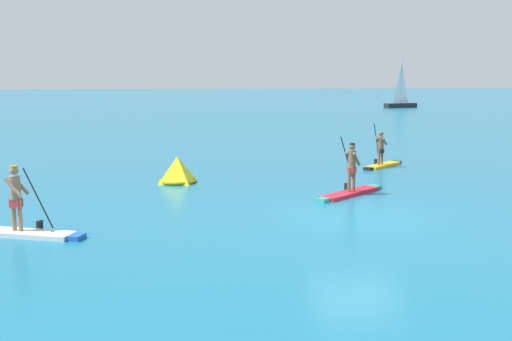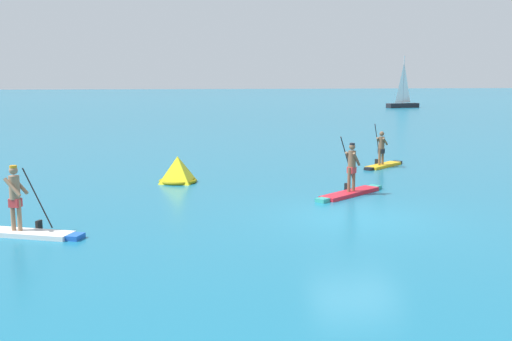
{
  "view_description": "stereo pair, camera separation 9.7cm",
  "coord_description": "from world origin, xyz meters",
  "px_view_note": "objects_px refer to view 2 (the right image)",
  "views": [
    {
      "loc": [
        -5.89,
        -15.56,
        3.89
      ],
      "look_at": [
        -1.97,
        4.91,
        0.68
      ],
      "focal_mm": 41.7,
      "sensor_mm": 36.0,
      "label": 1
    },
    {
      "loc": [
        -5.79,
        -15.58,
        3.89
      ],
      "look_at": [
        -1.97,
        4.91,
        0.68
      ],
      "focal_mm": 41.7,
      "sensor_mm": 36.0,
      "label": 2
    }
  ],
  "objects_px": {
    "paddleboarder_far_right": "(383,159)",
    "sailboat_right_horizon": "(403,100)",
    "paddleboarder_near_left": "(22,222)",
    "race_marker_buoy": "(178,171)",
    "paddleboarder_mid_center": "(351,185)"
  },
  "relations": [
    {
      "from": "paddleboarder_mid_center",
      "to": "race_marker_buoy",
      "type": "xyz_separation_m",
      "value": [
        -5.62,
        3.55,
        0.09
      ]
    },
    {
      "from": "paddleboarder_near_left",
      "to": "sailboat_right_horizon",
      "type": "relative_size",
      "value": 0.44
    },
    {
      "from": "paddleboarder_far_right",
      "to": "race_marker_buoy",
      "type": "relative_size",
      "value": 1.57
    },
    {
      "from": "paddleboarder_mid_center",
      "to": "paddleboarder_far_right",
      "type": "height_order",
      "value": "paddleboarder_mid_center"
    },
    {
      "from": "paddleboarder_near_left",
      "to": "paddleboarder_mid_center",
      "type": "bearing_deg",
      "value": 43.62
    },
    {
      "from": "race_marker_buoy",
      "to": "sailboat_right_horizon",
      "type": "xyz_separation_m",
      "value": [
        33.58,
        54.19,
        0.62
      ]
    },
    {
      "from": "race_marker_buoy",
      "to": "sailboat_right_horizon",
      "type": "relative_size",
      "value": 0.23
    },
    {
      "from": "paddleboarder_far_right",
      "to": "paddleboarder_mid_center",
      "type": "bearing_deg",
      "value": -160.87
    },
    {
      "from": "sailboat_right_horizon",
      "to": "paddleboarder_mid_center",
      "type": "bearing_deg",
      "value": 51.13
    },
    {
      "from": "paddleboarder_far_right",
      "to": "sailboat_right_horizon",
      "type": "relative_size",
      "value": 0.36
    },
    {
      "from": "paddleboarder_near_left",
      "to": "race_marker_buoy",
      "type": "bearing_deg",
      "value": 82.87
    },
    {
      "from": "paddleboarder_near_left",
      "to": "paddleboarder_far_right",
      "type": "distance_m",
      "value": 16.5
    },
    {
      "from": "paddleboarder_mid_center",
      "to": "race_marker_buoy",
      "type": "bearing_deg",
      "value": 110.71
    },
    {
      "from": "paddleboarder_mid_center",
      "to": "paddleboarder_far_right",
      "type": "relative_size",
      "value": 1.2
    },
    {
      "from": "paddleboarder_near_left",
      "to": "paddleboarder_far_right",
      "type": "bearing_deg",
      "value": 58.99
    }
  ]
}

